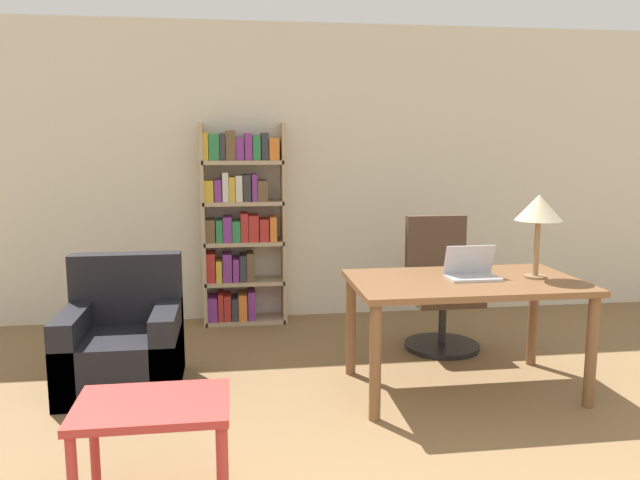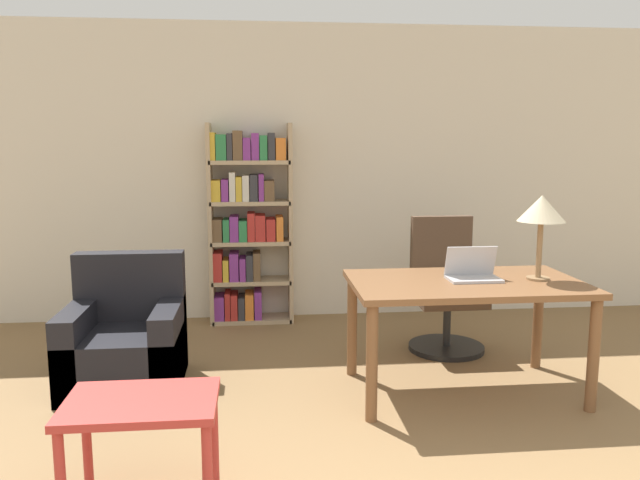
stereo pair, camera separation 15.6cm
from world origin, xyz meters
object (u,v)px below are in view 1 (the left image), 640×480
at_px(laptop, 471,271).
at_px(office_chair, 440,291).
at_px(desk, 465,294).
at_px(table_lamp, 539,210).
at_px(armchair, 123,346).
at_px(side_table_blue, 153,420).
at_px(bookshelf, 239,225).

bearing_deg(laptop, office_chair, 83.84).
relative_size(laptop, office_chair, 0.32).
relative_size(desk, table_lamp, 2.70).
xyz_separation_m(laptop, office_chair, (0.09, 0.87, -0.34)).
xyz_separation_m(desk, table_lamp, (0.48, -0.01, 0.55)).
bearing_deg(table_lamp, office_chair, 110.13).
distance_m(table_lamp, office_chair, 1.22).
height_order(desk, table_lamp, table_lamp).
bearing_deg(table_lamp, armchair, 172.00).
relative_size(laptop, table_lamp, 0.61).
bearing_deg(desk, side_table_blue, -147.80).
height_order(desk, laptop, laptop).
bearing_deg(office_chair, bookshelf, 150.35).
distance_m(desk, bookshelf, 2.31).
distance_m(armchair, bookshelf, 1.75).
xyz_separation_m(desk, side_table_blue, (-1.86, -1.17, -0.21)).
relative_size(table_lamp, bookshelf, 0.31).
bearing_deg(laptop, side_table_blue, -147.89).
relative_size(office_chair, bookshelf, 0.58).
height_order(office_chair, armchair, office_chair).
bearing_deg(desk, armchair, 170.58).
relative_size(desk, office_chair, 1.42).
bearing_deg(bookshelf, side_table_blue, -98.10).
xyz_separation_m(armchair, bookshelf, (0.81, 1.43, 0.62)).
bearing_deg(armchair, bookshelf, 60.49).
height_order(laptop, armchair, laptop).
bearing_deg(side_table_blue, armchair, 104.00).
height_order(laptop, bookshelf, bookshelf).
xyz_separation_m(table_lamp, side_table_blue, (-2.34, -1.16, -0.76)).
bearing_deg(laptop, desk, -151.31).
distance_m(table_lamp, side_table_blue, 2.72).
height_order(desk, office_chair, office_chair).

